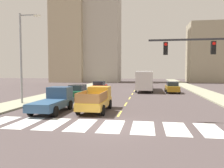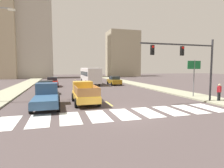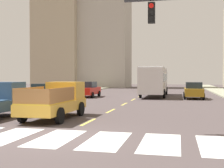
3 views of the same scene
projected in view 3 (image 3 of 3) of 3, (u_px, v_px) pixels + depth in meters
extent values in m
plane|color=#493E3E|center=(56.00, 138.00, 10.95)|extent=(160.00, 160.00, 0.00)
cube|color=gray|center=(30.00, 98.00, 30.85)|extent=(3.28, 110.00, 0.15)
cube|color=white|center=(10.00, 136.00, 11.37)|extent=(1.34, 3.22, 0.01)
cube|color=white|center=(56.00, 138.00, 10.95)|extent=(1.34, 3.22, 0.01)
cube|color=white|center=(106.00, 140.00, 10.54)|extent=(1.34, 3.22, 0.01)
cube|color=white|center=(161.00, 143.00, 10.12)|extent=(1.34, 3.22, 0.01)
cube|color=white|center=(219.00, 146.00, 9.71)|extent=(1.34, 3.22, 0.01)
cube|color=gold|center=(89.00, 122.00, 14.85)|extent=(0.16, 2.40, 0.01)
cube|color=gold|center=(111.00, 111.00, 19.73)|extent=(0.16, 2.40, 0.01)
cube|color=gold|center=(124.00, 104.00, 24.61)|extent=(0.16, 2.40, 0.01)
cube|color=gold|center=(133.00, 100.00, 29.49)|extent=(0.16, 2.40, 0.01)
cube|color=gold|center=(140.00, 96.00, 34.36)|extent=(0.16, 2.40, 0.01)
cube|color=gold|center=(145.00, 94.00, 39.24)|extent=(0.16, 2.40, 0.01)
cube|color=gold|center=(148.00, 92.00, 44.12)|extent=(0.16, 2.40, 0.01)
cube|color=gold|center=(151.00, 91.00, 49.00)|extent=(0.16, 2.40, 0.01)
cube|color=gold|center=(54.00, 106.00, 15.94)|extent=(1.96, 5.20, 0.56)
cube|color=gold|center=(66.00, 90.00, 17.58)|extent=(1.84, 1.60, 1.00)
cube|color=#19232D|center=(68.00, 87.00, 18.00)|extent=(1.72, 0.08, 0.56)
cube|color=gold|center=(46.00, 102.00, 15.01)|extent=(1.84, 3.30, 0.06)
cylinder|color=black|center=(49.00, 108.00, 17.68)|extent=(0.22, 0.80, 0.80)
cylinder|color=black|center=(81.00, 109.00, 17.25)|extent=(0.22, 0.80, 0.80)
cylinder|color=black|center=(22.00, 115.00, 14.64)|extent=(0.22, 0.80, 0.80)
cylinder|color=black|center=(60.00, 116.00, 14.21)|extent=(0.22, 0.80, 0.80)
cube|color=#946135|center=(30.00, 94.00, 15.19)|extent=(0.06, 3.17, 0.70)
cube|color=#946135|center=(63.00, 95.00, 14.80)|extent=(0.06, 3.17, 0.70)
cube|color=#946135|center=(31.00, 96.00, 13.45)|extent=(1.80, 0.06, 0.70)
cube|color=#2E4C6F|center=(5.00, 91.00, 17.29)|extent=(1.84, 1.60, 1.00)
cube|color=#19232D|center=(9.00, 87.00, 17.72)|extent=(1.72, 0.08, 0.56)
cylinder|color=black|center=(19.00, 109.00, 16.97)|extent=(0.22, 0.80, 0.80)
cube|color=silver|center=(154.00, 80.00, 34.28)|extent=(2.50, 10.80, 2.70)
cube|color=#19232D|center=(154.00, 77.00, 34.27)|extent=(2.52, 9.94, 0.80)
cube|color=silver|center=(154.00, 68.00, 34.25)|extent=(2.40, 10.37, 0.12)
cylinder|color=black|center=(147.00, 91.00, 37.85)|extent=(0.22, 1.00, 1.00)
cylinder|color=black|center=(167.00, 91.00, 37.31)|extent=(0.22, 1.00, 1.00)
cylinder|color=black|center=(140.00, 93.00, 31.69)|extent=(0.22, 1.00, 1.00)
cylinder|color=black|center=(164.00, 94.00, 31.14)|extent=(0.22, 1.00, 1.00)
cube|color=red|center=(88.00, 91.00, 33.14)|extent=(1.80, 4.40, 0.76)
cube|color=#1E2833|center=(88.00, 85.00, 32.98)|extent=(1.58, 2.11, 0.64)
cylinder|color=black|center=(84.00, 93.00, 34.68)|extent=(0.22, 0.64, 0.64)
cylinder|color=black|center=(99.00, 94.00, 34.29)|extent=(0.22, 0.64, 0.64)
cylinder|color=black|center=(76.00, 95.00, 32.02)|extent=(0.22, 0.64, 0.64)
cylinder|color=black|center=(92.00, 95.00, 31.63)|extent=(0.22, 0.64, 0.64)
cube|color=#175434|center=(47.00, 96.00, 23.99)|extent=(1.80, 4.40, 0.76)
cube|color=#1E2833|center=(46.00, 88.00, 23.83)|extent=(1.58, 2.11, 0.64)
cylinder|color=black|center=(44.00, 99.00, 25.53)|extent=(0.22, 0.64, 0.64)
cylinder|color=black|center=(64.00, 100.00, 25.13)|extent=(0.22, 0.64, 0.64)
cylinder|color=black|center=(29.00, 102.00, 22.87)|extent=(0.22, 0.64, 0.64)
cylinder|color=black|center=(50.00, 102.00, 22.47)|extent=(0.22, 0.64, 0.64)
cube|color=#9A6D16|center=(194.00, 92.00, 30.64)|extent=(1.80, 4.40, 0.76)
cube|color=#1E2833|center=(194.00, 85.00, 30.48)|extent=(1.58, 2.11, 0.64)
cylinder|color=black|center=(184.00, 95.00, 32.18)|extent=(0.22, 0.64, 0.64)
cylinder|color=black|center=(202.00, 95.00, 31.79)|extent=(0.22, 0.64, 0.64)
cylinder|color=black|center=(185.00, 96.00, 29.52)|extent=(0.22, 0.64, 0.64)
cylinder|color=black|center=(204.00, 97.00, 29.12)|extent=(0.22, 0.64, 0.64)
cube|color=black|center=(152.00, 13.00, 12.05)|extent=(0.28, 0.24, 0.84)
cylinder|color=red|center=(151.00, 6.00, 11.92)|extent=(0.20, 0.04, 0.20)
cylinder|color=black|center=(151.00, 12.00, 11.92)|extent=(0.20, 0.04, 0.20)
cylinder|color=black|center=(151.00, 19.00, 11.93)|extent=(0.20, 0.04, 0.20)
cube|color=tan|center=(59.00, 5.00, 64.73)|extent=(9.82, 8.29, 35.76)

